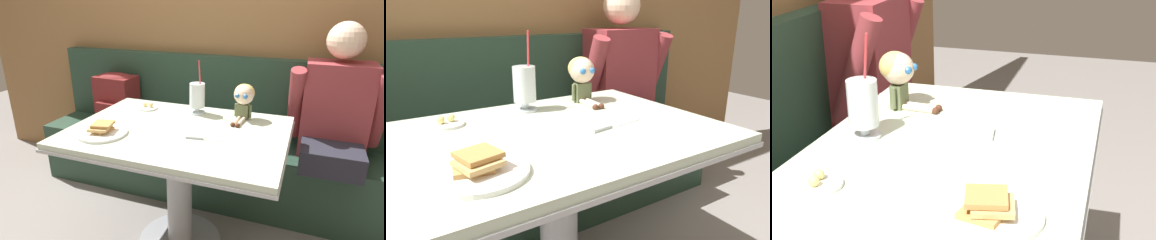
% 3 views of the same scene
% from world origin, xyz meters
% --- Properties ---
extents(booth_bench, '(2.60, 0.48, 1.00)m').
position_xyz_m(booth_bench, '(0.00, 0.81, 0.33)').
color(booth_bench, '#233D2D').
rests_on(booth_bench, ground).
extents(diner_table, '(1.11, 0.81, 0.74)m').
position_xyz_m(diner_table, '(0.00, 0.18, 0.54)').
color(diner_table, beige).
rests_on(diner_table, ground).
extents(toast_plate, '(0.25, 0.25, 0.06)m').
position_xyz_m(toast_plate, '(-0.33, -0.02, 0.76)').
color(toast_plate, white).
rests_on(toast_plate, diner_table).
extents(milkshake_glass, '(0.10, 0.10, 0.32)m').
position_xyz_m(milkshake_glass, '(0.01, 0.45, 0.84)').
color(milkshake_glass, silver).
rests_on(milkshake_glass, diner_table).
extents(butter_saucer, '(0.12, 0.12, 0.04)m').
position_xyz_m(butter_saucer, '(-0.31, 0.42, 0.75)').
color(butter_saucer, white).
rests_on(butter_saucer, diner_table).
extents(butter_knife, '(0.24, 0.05, 0.01)m').
position_xyz_m(butter_knife, '(0.16, 0.09, 0.74)').
color(butter_knife, silver).
rests_on(butter_knife, diner_table).
extents(seated_doll, '(0.12, 0.22, 0.20)m').
position_xyz_m(seated_doll, '(0.28, 0.45, 0.87)').
color(seated_doll, '#5B6642').
rests_on(seated_doll, diner_table).
extents(diner_patron, '(0.55, 0.48, 0.81)m').
position_xyz_m(diner_patron, '(0.77, 0.76, 0.74)').
color(diner_patron, maroon).
rests_on(diner_patron, booth_bench).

